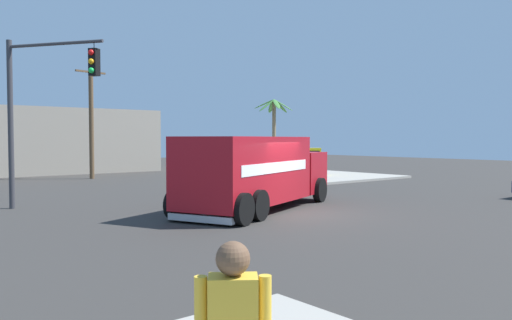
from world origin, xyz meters
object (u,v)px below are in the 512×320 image
object	(u,v)px
palm_tree_far	(274,123)
utility_pole	(91,118)
delivery_truck	(256,171)
vending_machine_red	(314,162)
traffic_light_primary	(37,98)

from	to	relation	value
palm_tree_far	utility_pole	size ratio (longest dim) A/B	0.69
delivery_truck	palm_tree_far	world-z (taller)	palm_tree_far
vending_machine_red	utility_pole	distance (m)	15.01
traffic_light_primary	delivery_truck	bearing A→B (deg)	-39.49
delivery_truck	palm_tree_far	bearing A→B (deg)	46.39
traffic_light_primary	palm_tree_far	distance (m)	19.77
delivery_truck	traffic_light_primary	xyz separation A→B (m)	(-6.15, 5.07, 2.68)
vending_machine_red	palm_tree_far	xyz separation A→B (m)	(-1.08, 2.91, 2.63)
vending_machine_red	utility_pole	size ratio (longest dim) A/B	0.24
delivery_truck	utility_pole	xyz separation A→B (m)	(1.07, 18.17, 2.53)
palm_tree_far	utility_pole	bearing A→B (deg)	153.56
vending_machine_red	palm_tree_far	distance (m)	4.07
vending_machine_red	palm_tree_far	world-z (taller)	palm_tree_far
palm_tree_far	utility_pole	xyz separation A→B (m)	(-11.02, 5.48, 0.26)
traffic_light_primary	vending_machine_red	bearing A→B (deg)	13.69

